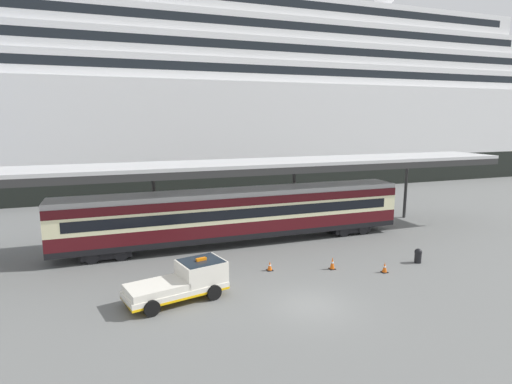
% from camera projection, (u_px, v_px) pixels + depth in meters
% --- Properties ---
extents(ground_plane, '(400.00, 400.00, 0.00)m').
position_uv_depth(ground_plane, '(311.00, 306.00, 20.89)').
color(ground_plane, slate).
extents(cruise_ship, '(125.20, 28.23, 33.98)m').
position_uv_depth(cruise_ship, '(180.00, 102.00, 61.47)').
color(cruise_ship, black).
rests_on(cruise_ship, ground).
extents(platform_canopy, '(46.36, 5.07, 6.12)m').
position_uv_depth(platform_canopy, '(236.00, 165.00, 30.67)').
color(platform_canopy, silver).
rests_on(platform_canopy, ground).
extents(train_carriage, '(25.99, 2.81, 4.11)m').
position_uv_depth(train_carriage, '(238.00, 213.00, 30.93)').
color(train_carriage, black).
rests_on(train_carriage, ground).
extents(service_truck, '(5.53, 3.19, 2.02)m').
position_uv_depth(service_truck, '(185.00, 280.00, 21.62)').
color(service_truck, silver).
rests_on(service_truck, ground).
extents(traffic_cone_near, '(0.36, 0.36, 0.60)m').
position_uv_depth(traffic_cone_near, '(270.00, 266.00, 25.68)').
color(traffic_cone_near, black).
rests_on(traffic_cone_near, ground).
extents(traffic_cone_mid, '(0.36, 0.36, 0.78)m').
position_uv_depth(traffic_cone_mid, '(332.00, 263.00, 25.90)').
color(traffic_cone_mid, black).
rests_on(traffic_cone_mid, ground).
extents(traffic_cone_far, '(0.36, 0.36, 0.64)m').
position_uv_depth(traffic_cone_far, '(385.00, 267.00, 25.36)').
color(traffic_cone_far, black).
rests_on(traffic_cone_far, ground).
extents(quay_bollard, '(0.48, 0.48, 0.96)m').
position_uv_depth(quay_bollard, '(418.00, 255.00, 27.05)').
color(quay_bollard, black).
rests_on(quay_bollard, ground).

